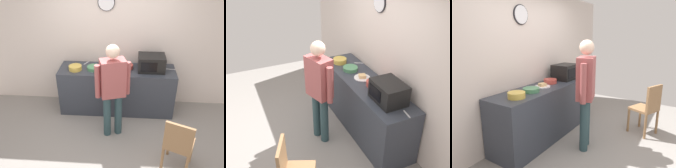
% 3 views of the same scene
% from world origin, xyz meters
% --- Properties ---
extents(ground_plane, '(6.00, 6.00, 0.00)m').
position_xyz_m(ground_plane, '(0.00, 0.00, 0.00)').
color(ground_plane, gray).
extents(back_wall, '(5.40, 0.13, 2.60)m').
position_xyz_m(back_wall, '(-0.00, 1.60, 1.30)').
color(back_wall, silver).
rests_on(back_wall, ground_plane).
extents(kitchen_counter, '(2.25, 0.62, 0.92)m').
position_xyz_m(kitchen_counter, '(0.10, 1.22, 0.46)').
color(kitchen_counter, '#333842').
rests_on(kitchen_counter, ground_plane).
extents(microwave, '(0.50, 0.39, 0.30)m').
position_xyz_m(microwave, '(0.75, 1.23, 1.07)').
color(microwave, black).
rests_on(microwave, kitchen_counter).
extents(sandwich_plate, '(0.27, 0.27, 0.07)m').
position_xyz_m(sandwich_plate, '(0.00, 1.23, 0.94)').
color(sandwich_plate, white).
rests_on(sandwich_plate, kitchen_counter).
extents(salad_bowl, '(0.26, 0.26, 0.06)m').
position_xyz_m(salad_bowl, '(-0.34, 1.18, 0.95)').
color(salad_bowl, '#4C8E60').
rests_on(salad_bowl, kitchen_counter).
extents(cereal_bowl, '(0.25, 0.25, 0.09)m').
position_xyz_m(cereal_bowl, '(-0.69, 1.14, 0.96)').
color(cereal_bowl, gold).
rests_on(cereal_bowl, kitchen_counter).
extents(mixing_bowl, '(0.24, 0.24, 0.08)m').
position_xyz_m(mixing_bowl, '(0.29, 1.28, 0.96)').
color(mixing_bowl, '#C64C42').
rests_on(mixing_bowl, kitchen_counter).
extents(fork_utensil, '(0.17, 0.04, 0.01)m').
position_xyz_m(fork_utensil, '(1.13, 1.28, 0.93)').
color(fork_utensil, silver).
rests_on(fork_utensil, kitchen_counter).
extents(spoon_utensil, '(0.10, 0.16, 0.01)m').
position_xyz_m(spoon_utensil, '(-0.53, 1.45, 0.93)').
color(spoon_utensil, silver).
rests_on(spoon_utensil, kitchen_counter).
extents(person_standing, '(0.57, 0.35, 1.72)m').
position_xyz_m(person_standing, '(0.07, 0.44, 1.00)').
color(person_standing, '#2A4349').
rests_on(person_standing, ground_plane).
extents(wooden_chair, '(0.52, 0.52, 0.94)m').
position_xyz_m(wooden_chair, '(1.08, -0.31, 0.52)').
color(wooden_chair, olive).
rests_on(wooden_chair, ground_plane).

